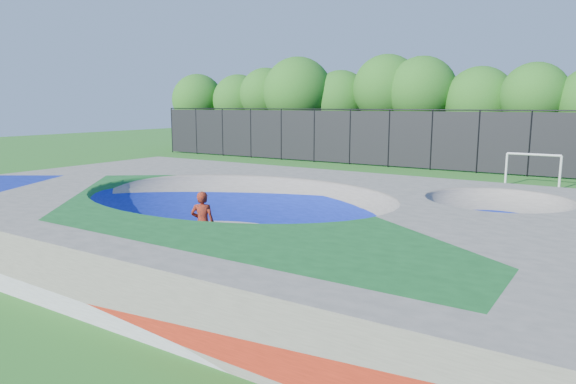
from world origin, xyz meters
name	(u,v)px	position (x,y,z in m)	size (l,w,h in m)	color
ground	(236,237)	(0.00, 0.00, 0.00)	(120.00, 120.00, 0.00)	#1F5F1A
skate_deck	(236,215)	(0.00, 0.00, 0.75)	(22.00, 14.00, 1.50)	gray
skater	(203,223)	(0.47, -2.12, 0.95)	(0.69, 0.45, 1.89)	red
skateboard	(204,254)	(0.47, -2.12, 0.03)	(0.78, 0.22, 0.05)	black
soccer_goal	(533,164)	(6.80, 16.69, 1.25)	(2.74, 0.12, 1.80)	silver
fence	(432,139)	(0.00, 21.00, 2.10)	(48.09, 0.09, 4.04)	black
treeline	(445,95)	(-0.59, 25.68, 5.02)	(54.19, 7.64, 8.34)	#402F20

